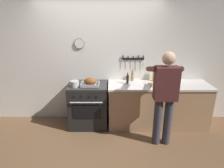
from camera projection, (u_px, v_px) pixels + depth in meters
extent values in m
plane|color=brown|center=(97.00, 155.00, 3.10)|extent=(8.00, 8.00, 0.00)
cube|color=white|center=(100.00, 61.00, 3.95)|extent=(6.00, 0.10, 2.60)
cube|color=black|center=(134.00, 59.00, 3.87)|extent=(0.46, 0.02, 0.04)
cube|color=silver|center=(124.00, 63.00, 3.90)|extent=(0.02, 0.00, 0.14)
cube|color=black|center=(124.00, 58.00, 3.86)|extent=(0.02, 0.02, 0.09)
cube|color=silver|center=(129.00, 63.00, 3.90)|extent=(0.01, 0.00, 0.15)
cube|color=black|center=(129.00, 58.00, 3.86)|extent=(0.02, 0.02, 0.08)
cube|color=silver|center=(134.00, 64.00, 3.90)|extent=(0.01, 0.00, 0.16)
cube|color=black|center=(134.00, 58.00, 3.86)|extent=(0.02, 0.02, 0.08)
cube|color=silver|center=(139.00, 64.00, 3.90)|extent=(0.02, 0.00, 0.17)
cube|color=black|center=(139.00, 58.00, 3.86)|extent=(0.02, 0.02, 0.09)
cube|color=silver|center=(144.00, 64.00, 3.90)|extent=(0.02, 0.00, 0.16)
cube|color=black|center=(144.00, 58.00, 3.86)|extent=(0.02, 0.02, 0.09)
cylinder|color=white|center=(80.00, 44.00, 3.77)|extent=(0.19, 0.02, 0.19)
torus|color=black|center=(80.00, 44.00, 3.77)|extent=(0.20, 0.02, 0.20)
cube|color=tan|center=(158.00, 106.00, 3.89)|extent=(2.00, 0.62, 0.86)
cube|color=silver|center=(160.00, 85.00, 3.75)|extent=(2.03, 0.65, 0.04)
cube|color=black|center=(90.00, 105.00, 3.90)|extent=(0.76, 0.62, 0.87)
cube|color=black|center=(88.00, 112.00, 3.59)|extent=(0.53, 0.01, 0.28)
cube|color=#2D2D2D|center=(89.00, 85.00, 3.75)|extent=(0.76, 0.62, 0.03)
cylinder|color=black|center=(76.00, 96.00, 3.48)|extent=(0.04, 0.02, 0.04)
cylinder|color=black|center=(83.00, 96.00, 3.48)|extent=(0.04, 0.02, 0.04)
cylinder|color=black|center=(91.00, 96.00, 3.48)|extent=(0.04, 0.02, 0.04)
cylinder|color=black|center=(98.00, 96.00, 3.48)|extent=(0.04, 0.02, 0.04)
cylinder|color=silver|center=(87.00, 103.00, 3.50)|extent=(0.61, 0.02, 0.02)
cylinder|color=#383842|center=(158.00, 122.00, 3.29)|extent=(0.14, 0.14, 0.86)
cylinder|color=#383842|center=(168.00, 122.00, 3.28)|extent=(0.14, 0.14, 0.86)
cube|color=#4C2323|center=(167.00, 84.00, 3.05)|extent=(0.38, 0.22, 0.56)
sphere|color=tan|center=(170.00, 58.00, 2.92)|extent=(0.21, 0.21, 0.21)
cylinder|color=#4C2323|center=(152.00, 69.00, 3.22)|extent=(0.09, 0.55, 0.22)
cylinder|color=#4C2323|center=(176.00, 69.00, 3.22)|extent=(0.09, 0.55, 0.22)
cube|color=#B7B7BC|center=(91.00, 86.00, 3.64)|extent=(0.34, 0.25, 0.01)
cube|color=#B7B7BC|center=(90.00, 86.00, 3.51)|extent=(0.34, 0.01, 0.05)
cube|color=#B7B7BC|center=(92.00, 82.00, 3.75)|extent=(0.34, 0.01, 0.05)
cube|color=#B7B7BC|center=(82.00, 84.00, 3.63)|extent=(0.01, 0.25, 0.05)
cube|color=#B7B7BC|center=(100.00, 84.00, 3.63)|extent=(0.01, 0.25, 0.05)
ellipsoid|color=brown|center=(91.00, 82.00, 3.61)|extent=(0.24, 0.17, 0.16)
cylinder|color=#B7B7BC|center=(75.00, 84.00, 3.59)|extent=(0.16, 0.16, 0.12)
cube|color=tan|center=(159.00, 85.00, 3.68)|extent=(0.36, 0.24, 0.02)
cylinder|color=black|center=(128.00, 79.00, 3.77)|extent=(0.05, 0.05, 0.17)
cylinder|color=black|center=(128.00, 74.00, 3.73)|extent=(0.02, 0.02, 0.04)
cylinder|color=#B21919|center=(128.00, 73.00, 3.72)|extent=(0.03, 0.03, 0.01)
cylinder|color=gold|center=(155.00, 76.00, 3.93)|extent=(0.07, 0.07, 0.21)
cylinder|color=gold|center=(155.00, 70.00, 3.88)|extent=(0.03, 0.03, 0.05)
cylinder|color=black|center=(155.00, 68.00, 3.87)|extent=(0.04, 0.04, 0.01)
cylinder|color=#997F4C|center=(133.00, 77.00, 3.94)|extent=(0.06, 0.06, 0.17)
cylinder|color=#997F4C|center=(133.00, 72.00, 3.91)|extent=(0.03, 0.03, 0.04)
cylinder|color=black|center=(133.00, 71.00, 3.90)|extent=(0.03, 0.03, 0.01)
cylinder|color=red|center=(162.00, 79.00, 3.83)|extent=(0.05, 0.05, 0.14)
cylinder|color=red|center=(163.00, 75.00, 3.80)|extent=(0.02, 0.02, 0.03)
cylinder|color=#197219|center=(163.00, 74.00, 3.79)|extent=(0.02, 0.02, 0.01)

